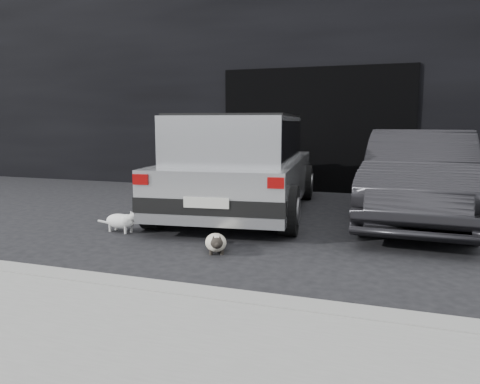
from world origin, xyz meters
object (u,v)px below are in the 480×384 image
(second_car, at_px, (420,176))
(cat_siamese, at_px, (216,243))
(cat_white, at_px, (122,221))
(silver_hatchback, at_px, (241,160))

(second_car, bearing_deg, cat_siamese, -128.81)
(second_car, distance_m, cat_white, 4.31)
(cat_siamese, height_order, cat_white, cat_white)
(cat_siamese, xyz_separation_m, cat_white, (-1.56, 0.51, 0.04))
(cat_white, bearing_deg, second_car, 127.31)
(silver_hatchback, bearing_deg, cat_siamese, -84.83)
(second_car, height_order, cat_siamese, second_car)
(cat_siamese, bearing_deg, second_car, -155.50)
(cat_siamese, distance_m, cat_white, 1.64)
(second_car, distance_m, cat_siamese, 3.41)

